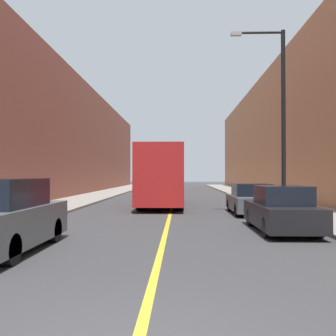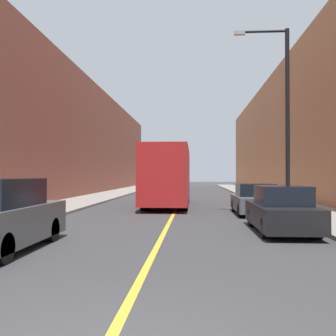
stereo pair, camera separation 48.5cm
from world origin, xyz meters
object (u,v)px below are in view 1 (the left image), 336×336
object	(u,v)px
car_right_mid	(251,200)
street_lamp_right	(279,110)
parked_suv_left	(1,218)
bus	(163,175)
car_right_near	(281,211)

from	to	relation	value
car_right_mid	street_lamp_right	world-z (taller)	street_lamp_right
street_lamp_right	parked_suv_left	bearing A→B (deg)	-135.01
bus	street_lamp_right	xyz separation A→B (m)	(5.72, -5.44, 3.10)
parked_suv_left	street_lamp_right	bearing A→B (deg)	44.99
car_right_mid	street_lamp_right	size ratio (longest dim) A/B	0.51
car_right_near	car_right_mid	distance (m)	5.89
bus	parked_suv_left	size ratio (longest dim) A/B	2.21
bus	street_lamp_right	bearing A→B (deg)	-43.59
parked_suv_left	car_right_near	size ratio (longest dim) A/B	1.03
street_lamp_right	bus	bearing A→B (deg)	136.41
car_right_mid	street_lamp_right	distance (m)	4.51
parked_suv_left	car_right_near	distance (m)	8.63
car_right_mid	bus	bearing A→B (deg)	132.92
parked_suv_left	car_right_mid	size ratio (longest dim) A/B	1.05
parked_suv_left	street_lamp_right	xyz separation A→B (m)	(9.04, 9.03, 4.12)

